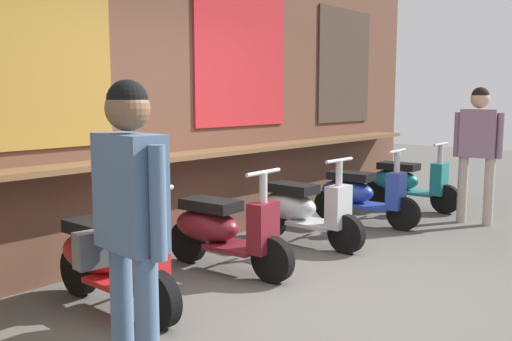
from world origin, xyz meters
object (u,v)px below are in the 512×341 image
(scooter_teal, at_px, (406,182))
(shopper_passing, at_px, (478,140))
(scooter_silver, at_px, (300,209))
(scooter_red, at_px, (108,258))
(scooter_maroon, at_px, (221,229))
(shopper_with_handbag, at_px, (129,211))
(scooter_blue, at_px, (359,193))

(scooter_teal, distance_m, shopper_passing, 1.33)
(scooter_silver, bearing_deg, scooter_red, -89.52)
(scooter_maroon, bearing_deg, scooter_silver, 86.21)
(scooter_maroon, height_order, scooter_teal, same)
(scooter_silver, bearing_deg, shopper_with_handbag, -68.43)
(shopper_with_handbag, relative_size, shopper_passing, 0.98)
(scooter_blue, distance_m, scooter_teal, 1.31)
(scooter_maroon, distance_m, scooter_silver, 1.24)
(scooter_maroon, bearing_deg, scooter_red, -93.79)
(scooter_teal, bearing_deg, scooter_red, -92.03)
(scooter_silver, height_order, shopper_with_handbag, shopper_with_handbag)
(scooter_blue, height_order, shopper_passing, shopper_passing)
(scooter_maroon, relative_size, shopper_with_handbag, 0.84)
(scooter_silver, relative_size, shopper_with_handbag, 0.84)
(shopper_with_handbag, bearing_deg, scooter_blue, -158.51)
(scooter_teal, distance_m, shopper_with_handbag, 5.87)
(scooter_silver, bearing_deg, scooter_teal, 90.48)
(scooter_maroon, distance_m, shopper_passing, 3.69)
(scooter_silver, xyz_separation_m, shopper_with_handbag, (-3.15, -1.22, 0.63))
(scooter_maroon, xyz_separation_m, scooter_teal, (3.80, 0.00, 0.00))
(scooter_maroon, height_order, scooter_blue, same)
(scooter_teal, xyz_separation_m, shopper_with_handbag, (-5.71, -1.22, 0.63))
(scooter_silver, distance_m, shopper_passing, 2.56)
(scooter_silver, bearing_deg, scooter_maroon, -89.51)
(shopper_with_handbag, bearing_deg, scooter_red, -113.69)
(scooter_red, bearing_deg, shopper_with_handbag, -29.19)
(scooter_blue, xyz_separation_m, shopper_with_handbag, (-4.40, -1.22, 0.63))
(shopper_passing, bearing_deg, scooter_teal, 63.54)
(scooter_silver, xyz_separation_m, shopper_passing, (2.21, -1.10, 0.67))
(scooter_maroon, relative_size, shopper_passing, 0.82)
(scooter_silver, distance_m, shopper_with_handbag, 3.44)
(scooter_red, relative_size, shopper_with_handbag, 0.84)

